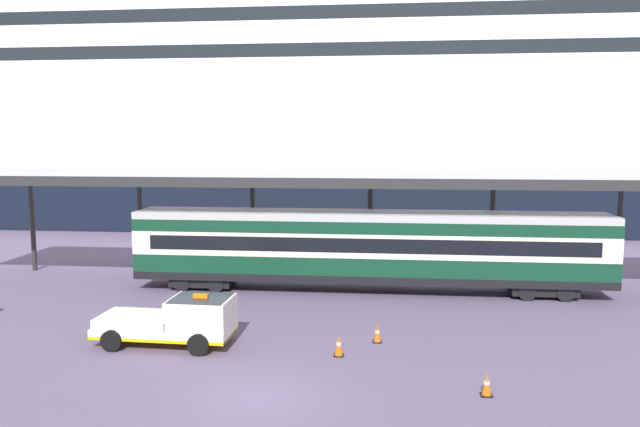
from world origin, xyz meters
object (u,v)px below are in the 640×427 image
(traffic_cone_mid, at_px, (487,385))
(traffic_cone_far, at_px, (339,346))
(cruise_ship, at_px, (228,77))
(traffic_cone_near, at_px, (377,333))
(train_carriage, at_px, (368,247))
(service_truck, at_px, (178,320))

(traffic_cone_mid, bearing_deg, traffic_cone_far, 147.98)
(cruise_ship, height_order, traffic_cone_near, cruise_ship)
(traffic_cone_mid, bearing_deg, train_carriage, 107.43)
(cruise_ship, height_order, traffic_cone_mid, cruise_ship)
(traffic_cone_near, xyz_separation_m, traffic_cone_far, (-1.37, -1.67, 0.03))
(traffic_cone_near, bearing_deg, traffic_cone_mid, -53.89)
(service_truck, xyz_separation_m, traffic_cone_mid, (10.94, -3.53, -0.64))
(train_carriage, bearing_deg, service_truck, -127.25)
(traffic_cone_near, height_order, traffic_cone_far, traffic_cone_far)
(train_carriage, height_order, traffic_cone_far, train_carriage)
(cruise_ship, xyz_separation_m, traffic_cone_far, (14.44, -40.68, -13.61))
(service_truck, bearing_deg, cruise_ship, 101.63)
(traffic_cone_near, relative_size, traffic_cone_mid, 1.01)
(cruise_ship, relative_size, traffic_cone_mid, 239.73)
(traffic_cone_mid, bearing_deg, traffic_cone_near, 126.11)
(service_truck, height_order, traffic_cone_mid, service_truck)
(train_carriage, bearing_deg, cruise_ship, 116.16)
(traffic_cone_near, xyz_separation_m, traffic_cone_mid, (3.39, -4.65, -0.00))
(train_carriage, distance_m, traffic_cone_far, 9.92)
(train_carriage, height_order, service_truck, train_carriage)
(service_truck, bearing_deg, train_carriage, 52.75)
(service_truck, distance_m, traffic_cone_near, 7.65)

